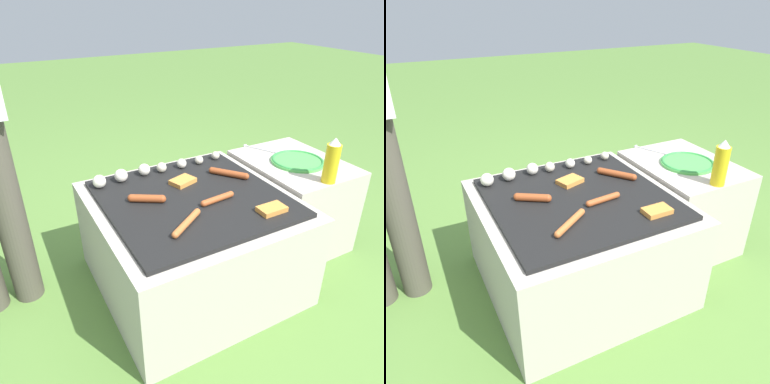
% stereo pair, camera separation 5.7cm
% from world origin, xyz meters
% --- Properties ---
extents(ground_plane, '(14.00, 14.00, 0.00)m').
position_xyz_m(ground_plane, '(0.00, 0.00, 0.00)').
color(ground_plane, '#567F38').
extents(grill, '(0.80, 0.80, 0.45)m').
position_xyz_m(grill, '(0.00, 0.00, 0.22)').
color(grill, '#B2AA9E').
rests_on(grill, ground_plane).
extents(side_ledge, '(0.43, 0.56, 0.45)m').
position_xyz_m(side_ledge, '(0.63, 0.07, 0.22)').
color(side_ledge, '#B2AA9E').
rests_on(side_ledge, ground_plane).
extents(sausage_back_left, '(0.14, 0.10, 0.03)m').
position_xyz_m(sausage_back_left, '(-0.18, 0.05, 0.46)').
color(sausage_back_left, '#93421E').
rests_on(sausage_back_left, grill).
extents(sausage_front_right, '(0.13, 0.16, 0.03)m').
position_xyz_m(sausage_front_right, '(0.24, 0.09, 0.46)').
color(sausage_front_right, '#93421E').
rests_on(sausage_front_right, grill).
extents(sausage_front_center, '(0.16, 0.04, 0.03)m').
position_xyz_m(sausage_front_center, '(0.07, -0.09, 0.46)').
color(sausage_front_center, '#A34C23').
rests_on(sausage_front_center, grill).
extents(sausage_mid_left, '(0.17, 0.12, 0.03)m').
position_xyz_m(sausage_mid_left, '(-0.12, -0.18, 0.46)').
color(sausage_mid_left, '#B7602D').
rests_on(sausage_mid_left, grill).
extents(bread_slice_right, '(0.12, 0.10, 0.02)m').
position_xyz_m(bread_slice_right, '(0.02, 0.13, 0.46)').
color(bread_slice_right, '#D18438').
rests_on(bread_slice_right, grill).
extents(bread_slice_left, '(0.11, 0.07, 0.02)m').
position_xyz_m(bread_slice_left, '(0.21, -0.25, 0.46)').
color(bread_slice_left, '#D18438').
rests_on(bread_slice_left, grill).
extents(mushroom_row, '(0.65, 0.08, 0.06)m').
position_xyz_m(mushroom_row, '(-0.08, 0.27, 0.47)').
color(mushroom_row, silver).
rests_on(mushroom_row, grill).
extents(plate_colorful, '(0.26, 0.26, 0.02)m').
position_xyz_m(plate_colorful, '(0.63, 0.05, 0.46)').
color(plate_colorful, '#4CB24C').
rests_on(plate_colorful, side_ledge).
extents(condiment_bottle, '(0.06, 0.06, 0.21)m').
position_xyz_m(condiment_bottle, '(0.60, -0.18, 0.55)').
color(condiment_bottle, gold).
rests_on(condiment_bottle, side_ledge).
extents(fork_utensil, '(0.11, 0.20, 0.01)m').
position_xyz_m(fork_utensil, '(0.57, 0.28, 0.45)').
color(fork_utensil, silver).
rests_on(fork_utensil, side_ledge).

